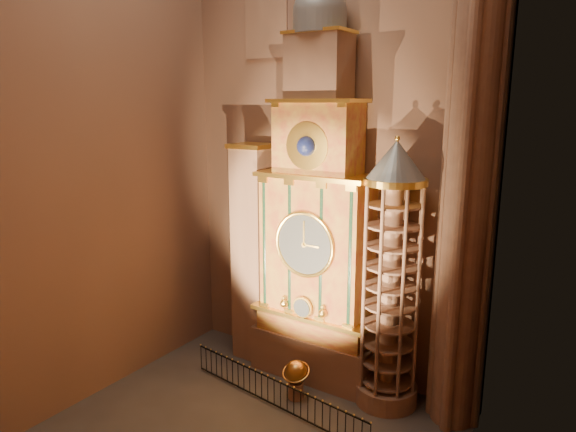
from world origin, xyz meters
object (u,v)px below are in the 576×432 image
Objects in this scene: astronomical_clock at (317,231)px; portrait_tower at (253,253)px; celestial_globe at (296,376)px; iron_railing at (274,393)px; stair_turret at (391,279)px.

astronomical_clock is 3.73m from portrait_tower.
celestial_globe is at bearing -29.66° from portrait_tower.
iron_railing is at bearing -43.34° from portrait_tower.
stair_turret is at bearing 38.37° from iron_railing.
stair_turret is (6.90, -0.28, 0.12)m from portrait_tower.
astronomical_clock reaches higher than iron_railing.
portrait_tower is 6.91m from stair_turret.
iron_railing is (-3.59, -2.84, -4.63)m from stair_turret.
celestial_globe is 0.19× the size of iron_railing.
stair_turret is at bearing 29.71° from celestial_globe.
astronomical_clock is 6.06m from celestial_globe.
portrait_tower reaches higher than celestial_globe.
astronomical_clock is at bearing 98.16° from celestial_globe.
stair_turret reaches higher than portrait_tower.
celestial_globe is at bearing -81.84° from astronomical_clock.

